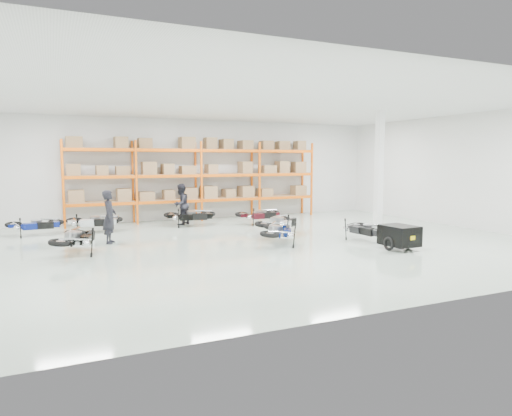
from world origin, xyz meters
name	(u,v)px	position (x,y,z in m)	size (l,w,h in m)	color
room	(258,174)	(0.00, 0.00, 2.25)	(18.00, 18.00, 18.00)	#A9BDAB
pallet_rack	(198,170)	(0.00, 6.45, 2.26)	(11.28, 0.98, 3.62)	#EE5E0C
structural_column	(379,172)	(5.20, 0.50, 2.25)	(0.25, 0.25, 4.50)	white
moto_blue_centre	(278,227)	(0.49, -0.50, 0.56)	(0.82, 1.83, 1.12)	#081852
moto_silver_left	(280,219)	(1.36, 1.11, 0.59)	(0.85, 1.92, 1.17)	silver
moto_black_far_left	(77,234)	(-5.40, 0.63, 0.58)	(0.84, 1.90, 1.16)	black
moto_touring_right	(366,226)	(3.45, -1.07, 0.52)	(0.75, 1.69, 1.03)	black
trailer	(399,236)	(3.45, -2.67, 0.43)	(0.92, 1.75, 0.73)	black
moto_back_a	(35,222)	(-6.60, 4.65, 0.51)	(0.74, 1.65, 1.01)	navy
moto_back_b	(94,218)	(-4.64, 4.56, 0.54)	(0.78, 1.75, 1.07)	silver
moto_back_c	(190,213)	(-0.91, 4.67, 0.55)	(0.80, 1.81, 1.10)	black
moto_back_d	(260,212)	(1.89, 4.01, 0.52)	(0.76, 1.71, 1.04)	#3D0C14
person_left	(109,217)	(-4.34, 2.02, 0.86)	(0.63, 0.41, 1.72)	black
person_back	(181,204)	(-1.14, 5.25, 0.85)	(0.83, 0.65, 1.71)	black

